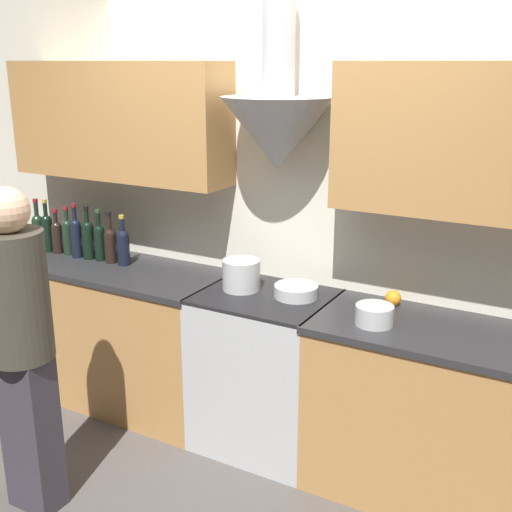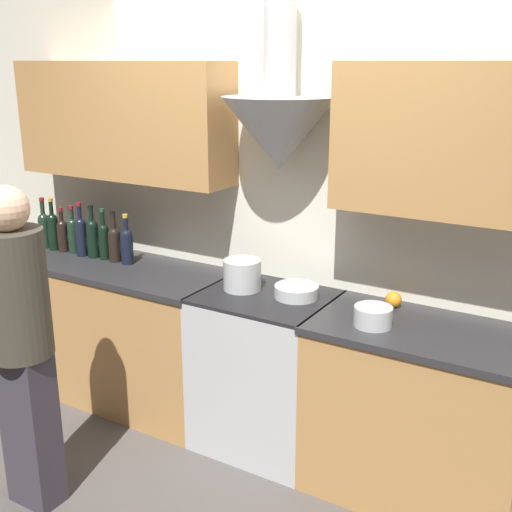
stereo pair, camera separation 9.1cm
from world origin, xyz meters
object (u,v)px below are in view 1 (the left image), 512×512
at_px(wine_bottle_6, 100,240).
at_px(wine_bottle_4, 76,236).
at_px(saucepan, 374,315).
at_px(wine_bottle_3, 68,235).
at_px(mixing_bowl, 296,291).
at_px(person_foreground_left, 21,338).
at_px(stock_pot, 241,275).
at_px(stove_range, 265,370).
at_px(wine_bottle_0, 38,230).
at_px(wine_bottle_8, 123,245).
at_px(wine_bottle_2, 57,235).
at_px(wine_bottle_5, 88,237).
at_px(wine_bottle_1, 47,231).
at_px(wine_bottle_7, 110,243).
at_px(orange_fruit, 393,298).

bearing_deg(wine_bottle_6, wine_bottle_4, -172.75).
relative_size(wine_bottle_4, saucepan, 1.90).
distance_m(wine_bottle_3, mixing_bowl, 1.67).
bearing_deg(person_foreground_left, stock_pot, 61.70).
bearing_deg(stock_pot, stove_range, -5.65).
distance_m(wine_bottle_0, saucepan, 2.43).
bearing_deg(wine_bottle_0, stove_range, -1.16).
bearing_deg(mixing_bowl, wine_bottle_4, -178.72).
bearing_deg(stock_pot, wine_bottle_4, 179.72).
relative_size(stove_range, wine_bottle_8, 2.87).
bearing_deg(person_foreground_left, wine_bottle_2, 128.68).
bearing_deg(saucepan, wine_bottle_6, 175.67).
xyz_separation_m(wine_bottle_0, mixing_bowl, (1.93, 0.02, -0.10)).
distance_m(stove_range, mixing_bowl, 0.52).
bearing_deg(wine_bottle_5, wine_bottle_4, -170.79).
xyz_separation_m(wine_bottle_1, wine_bottle_5, (0.35, 0.01, -0.00)).
height_order(wine_bottle_2, person_foreground_left, person_foreground_left).
distance_m(stove_range, wine_bottle_0, 1.87).
height_order(wine_bottle_0, wine_bottle_4, wine_bottle_4).
relative_size(wine_bottle_2, person_foreground_left, 0.18).
xyz_separation_m(wine_bottle_3, wine_bottle_6, (0.28, -0.00, 0.00)).
distance_m(wine_bottle_2, wine_bottle_3, 0.09).
bearing_deg(wine_bottle_1, wine_bottle_7, 1.91).
xyz_separation_m(wine_bottle_0, person_foreground_left, (1.04, -1.08, -0.15)).
bearing_deg(person_foreground_left, wine_bottle_0, 133.93).
xyz_separation_m(wine_bottle_2, wine_bottle_4, (0.18, -0.01, 0.02)).
height_order(wine_bottle_2, mixing_bowl, wine_bottle_2).
distance_m(wine_bottle_8, orange_fruit, 1.70).
height_order(wine_bottle_7, stock_pot, wine_bottle_7).
bearing_deg(wine_bottle_2, wine_bottle_4, -2.48).
distance_m(wine_bottle_4, mixing_bowl, 1.57).
bearing_deg(wine_bottle_8, saucepan, -4.79).
bearing_deg(wine_bottle_1, wine_bottle_5, 1.75).
height_order(wine_bottle_0, wine_bottle_3, wine_bottle_0).
distance_m(orange_fruit, saucepan, 0.28).
height_order(wine_bottle_0, wine_bottle_8, wine_bottle_0).
bearing_deg(wine_bottle_4, person_foreground_left, -57.56).
bearing_deg(wine_bottle_7, saucepan, -4.51).
xyz_separation_m(wine_bottle_2, stock_pot, (1.43, -0.01, -0.04)).
height_order(wine_bottle_5, wine_bottle_7, wine_bottle_5).
bearing_deg(stove_range, stock_pot, 174.35).
xyz_separation_m(wine_bottle_1, stock_pot, (1.51, -0.01, -0.06)).
distance_m(mixing_bowl, saucepan, 0.52).
xyz_separation_m(wine_bottle_3, wine_bottle_7, (0.37, -0.00, -0.00)).
bearing_deg(mixing_bowl, wine_bottle_1, -179.02).
height_order(wine_bottle_1, wine_bottle_4, same).
bearing_deg(mixing_bowl, wine_bottle_3, -179.58).
bearing_deg(stock_pot, wine_bottle_0, 179.28).
relative_size(wine_bottle_3, person_foreground_left, 0.20).
bearing_deg(wine_bottle_1, wine_bottle_0, 174.01).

